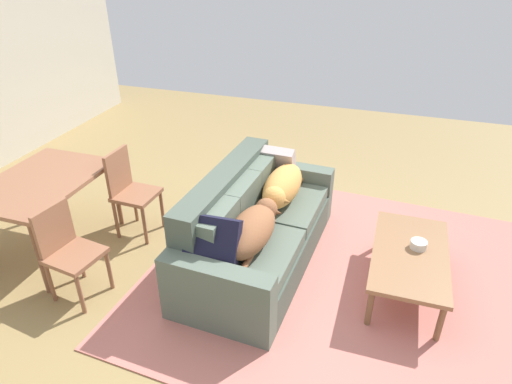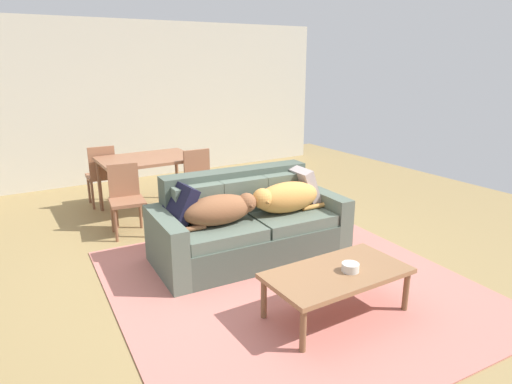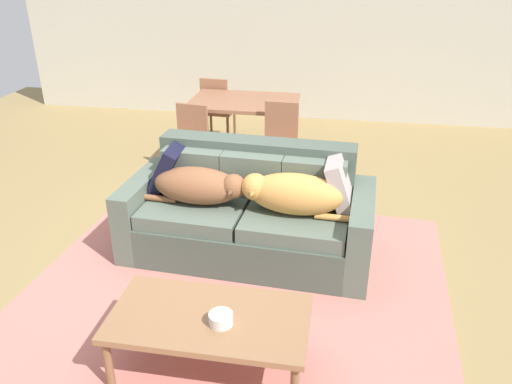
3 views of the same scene
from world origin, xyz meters
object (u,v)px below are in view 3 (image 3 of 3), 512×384
at_px(throw_pillow_by_left_arm, 167,168).
at_px(dining_chair_far_left, 217,107).
at_px(dining_table, 244,107).
at_px(couch, 250,214).
at_px(throw_pillow_by_right_arm, 341,184).
at_px(bowl_on_coffee_table, 221,319).
at_px(dog_on_left_cushion, 201,186).
at_px(dining_chair_near_left, 189,140).
at_px(dining_chair_near_right, 279,141).
at_px(coffee_table, 209,321).
at_px(dog_on_right_cushion, 291,193).

height_order(throw_pillow_by_left_arm, dining_chair_far_left, dining_chair_far_left).
bearing_deg(dining_table, couch, -77.59).
relative_size(throw_pillow_by_right_arm, bowl_on_coffee_table, 3.05).
bearing_deg(dining_chair_far_left, dog_on_left_cushion, 104.54).
xyz_separation_m(bowl_on_coffee_table, dining_chair_near_left, (-1.03, 2.80, 0.04)).
distance_m(throw_pillow_by_right_arm, dining_chair_near_left, 2.14).
bearing_deg(dog_on_left_cushion, dining_chair_near_left, 113.66).
relative_size(throw_pillow_by_left_arm, dining_chair_near_right, 0.47).
height_order(dog_on_left_cushion, dining_chair_near_right, dining_chair_near_right).
bearing_deg(dining_chair_far_left, dining_chair_near_right, 132.34).
distance_m(dog_on_left_cushion, bowl_on_coffee_table, 1.45).
xyz_separation_m(dog_on_left_cushion, dining_table, (-0.05, 2.09, 0.07)).
xyz_separation_m(throw_pillow_by_left_arm, dining_chair_near_right, (0.81, 1.26, -0.16)).
distance_m(throw_pillow_by_right_arm, dining_table, 2.28).
xyz_separation_m(dog_on_left_cushion, bowl_on_coffee_table, (0.49, -1.35, -0.19)).
height_order(throw_pillow_by_right_arm, coffee_table, throw_pillow_by_right_arm).
distance_m(dog_on_left_cushion, dining_chair_near_left, 1.56).
relative_size(dog_on_right_cushion, coffee_table, 0.78).
bearing_deg(dining_chair_near_right, dining_chair_near_left, -176.83).
bearing_deg(coffee_table, dining_chair_near_left, 108.93).
height_order(dog_on_left_cushion, dog_on_right_cushion, dog_on_right_cushion).
bearing_deg(dining_chair_near_right, throw_pillow_by_right_arm, -61.50).
xyz_separation_m(couch, throw_pillow_by_right_arm, (0.74, 0.01, 0.33)).
bearing_deg(couch, dining_chair_near_right, 90.12).
bearing_deg(dining_chair_near_right, couch, -91.09).
height_order(coffee_table, bowl_on_coffee_table, bowl_on_coffee_table).
distance_m(throw_pillow_by_left_arm, coffee_table, 1.71).
distance_m(dog_on_right_cushion, dining_table, 2.28).
height_order(dog_on_left_cushion, dining_table, dog_on_left_cushion).
xyz_separation_m(dog_on_right_cushion, dining_chair_near_left, (-1.28, 1.51, -0.17)).
height_order(throw_pillow_by_left_arm, dining_chair_near_left, throw_pillow_by_left_arm).
distance_m(couch, throw_pillow_by_right_arm, 0.81).
bearing_deg(bowl_on_coffee_table, dining_chair_near_right, 90.64).
bearing_deg(bowl_on_coffee_table, dog_on_left_cushion, 109.84).
relative_size(throw_pillow_by_left_arm, dining_chair_near_left, 0.51).
bearing_deg(couch, dog_on_left_cushion, -159.23).
height_order(throw_pillow_by_right_arm, dining_chair_near_left, throw_pillow_by_right_arm).
relative_size(dog_on_left_cushion, coffee_table, 0.77).
xyz_separation_m(dog_on_right_cushion, dining_chair_near_right, (-0.28, 1.53, -0.13)).
height_order(throw_pillow_by_left_arm, throw_pillow_by_right_arm, throw_pillow_by_right_arm).
distance_m(coffee_table, bowl_on_coffee_table, 0.13).
relative_size(throw_pillow_by_left_arm, bowl_on_coffee_table, 3.02).
bearing_deg(dog_on_right_cushion, dining_chair_near_left, 133.64).
xyz_separation_m(throw_pillow_by_left_arm, dining_chair_near_left, (-0.19, 1.24, -0.20)).
distance_m(throw_pillow_by_right_arm, dining_chair_near_right, 1.51).
bearing_deg(couch, dog_on_right_cushion, -22.23).
height_order(bowl_on_coffee_table, dining_table, dining_table).
bearing_deg(coffee_table, dog_on_right_cushion, 74.69).
height_order(dog_on_right_cushion, throw_pillow_by_left_arm, throw_pillow_by_left_arm).
xyz_separation_m(dog_on_left_cushion, dining_chair_far_left, (-0.53, 2.70, -0.14)).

